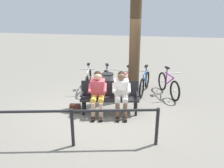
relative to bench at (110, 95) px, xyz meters
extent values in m
plane|color=slate|center=(0.22, 0.12, -0.51)|extent=(40.00, 40.00, 0.00)
cube|color=black|center=(-0.02, 0.08, -0.08)|extent=(1.66, 0.74, 0.05)
cube|color=black|center=(0.02, -0.11, 0.15)|extent=(1.60, 0.45, 0.42)
cube|color=black|center=(-0.76, -0.07, 0.05)|extent=(0.14, 0.40, 0.05)
cube|color=black|center=(0.73, 0.23, 0.05)|extent=(0.14, 0.40, 0.05)
cylinder|color=black|center=(-0.76, 0.11, -0.31)|extent=(0.07, 0.07, 0.40)
cylinder|color=black|center=(0.66, 0.39, -0.31)|extent=(0.07, 0.07, 0.40)
cylinder|color=black|center=(-0.69, -0.23, -0.31)|extent=(0.07, 0.07, 0.40)
cylinder|color=black|center=(0.72, 0.05, -0.31)|extent=(0.07, 0.07, 0.40)
cube|color=white|center=(-0.32, 0.00, 0.20)|extent=(0.43, 0.38, 0.55)
sphere|color=brown|center=(-0.33, 0.02, 0.56)|extent=(0.21, 0.21, 0.21)
sphere|color=black|center=(-0.32, -0.01, 0.59)|extent=(0.20, 0.20, 0.20)
cylinder|color=white|center=(-0.46, 0.17, -0.02)|extent=(0.23, 0.42, 0.15)
cylinder|color=brown|center=(-0.50, 0.37, -0.28)|extent=(0.11, 0.11, 0.45)
cube|color=black|center=(-0.52, 0.47, -0.47)|extent=(0.13, 0.23, 0.07)
cylinder|color=white|center=(-0.54, 0.08, 0.27)|extent=(0.15, 0.32, 0.23)
cylinder|color=white|center=(-0.26, 0.21, -0.02)|extent=(0.23, 0.42, 0.15)
cylinder|color=brown|center=(-0.30, 0.41, -0.28)|extent=(0.11, 0.11, 0.45)
cube|color=black|center=(-0.32, 0.51, -0.47)|extent=(0.13, 0.23, 0.07)
cylinder|color=white|center=(-0.15, 0.15, 0.27)|extent=(0.15, 0.32, 0.23)
cube|color=silver|center=(-0.38, 0.29, 0.26)|extent=(0.22, 0.16, 0.09)
cube|color=#D84C59|center=(0.31, 0.12, 0.20)|extent=(0.43, 0.38, 0.55)
sphere|color=#D8A884|center=(0.30, 0.14, 0.56)|extent=(0.21, 0.21, 0.21)
sphere|color=black|center=(0.31, 0.11, 0.59)|extent=(0.20, 0.20, 0.20)
cylinder|color=gold|center=(0.17, 0.30, -0.02)|extent=(0.23, 0.42, 0.15)
cylinder|color=#D8A884|center=(0.13, 0.50, -0.28)|extent=(0.11, 0.11, 0.45)
cube|color=black|center=(0.11, 0.59, -0.47)|extent=(0.13, 0.23, 0.07)
cylinder|color=#D84C59|center=(0.09, 0.20, 0.27)|extent=(0.15, 0.32, 0.23)
cylinder|color=gold|center=(0.37, 0.34, -0.02)|extent=(0.23, 0.42, 0.15)
cylinder|color=#D8A884|center=(0.33, 0.53, -0.28)|extent=(0.11, 0.11, 0.45)
cube|color=black|center=(0.31, 0.63, -0.47)|extent=(0.13, 0.23, 0.07)
cylinder|color=#D84C59|center=(0.48, 0.28, 0.27)|extent=(0.15, 0.32, 0.23)
cube|color=#3F1E14|center=(0.94, 0.27, -0.39)|extent=(0.32, 0.20, 0.24)
cylinder|color=#4C3823|center=(-0.53, -1.15, 1.30)|extent=(0.34, 0.34, 3.61)
cylinder|color=slate|center=(0.30, -0.99, -0.10)|extent=(0.37, 0.37, 0.80)
cylinder|color=black|center=(0.30, -0.99, 0.31)|extent=(0.39, 0.39, 0.03)
torus|color=black|center=(-1.83, -1.20, -0.18)|extent=(0.31, 0.63, 0.66)
cylinder|color=silver|center=(-1.83, -1.20, -0.18)|extent=(0.07, 0.07, 0.06)
torus|color=black|center=(-1.44, -2.14, -0.18)|extent=(0.31, 0.63, 0.66)
cylinder|color=silver|center=(-1.44, -2.14, -0.18)|extent=(0.07, 0.07, 0.06)
cylinder|color=#8C268C|center=(-1.63, -1.67, 0.20)|extent=(0.28, 0.60, 0.04)
cylinder|color=#8C268C|center=(-1.66, -1.59, 0.00)|extent=(0.26, 0.57, 0.43)
cylinder|color=#8C268C|center=(-1.56, -1.84, 0.12)|extent=(0.04, 0.04, 0.55)
cube|color=black|center=(-1.56, -1.84, 0.40)|extent=(0.17, 0.24, 0.05)
cylinder|color=#B2B2B7|center=(-1.79, -1.29, 0.37)|extent=(0.46, 0.21, 0.03)
torus|color=black|center=(-0.78, -1.24, -0.18)|extent=(0.13, 0.66, 0.66)
cylinder|color=silver|center=(-0.78, -1.24, -0.18)|extent=(0.06, 0.07, 0.06)
torus|color=black|center=(-0.90, -2.25, -0.18)|extent=(0.13, 0.66, 0.66)
cylinder|color=silver|center=(-0.90, -2.25, -0.18)|extent=(0.06, 0.07, 0.06)
cylinder|color=#1E519E|center=(-0.84, -1.74, 0.20)|extent=(0.11, 0.63, 0.04)
cylinder|color=#1E519E|center=(-0.83, -1.66, 0.00)|extent=(0.11, 0.60, 0.43)
cylinder|color=#1E519E|center=(-0.86, -1.92, 0.12)|extent=(0.04, 0.04, 0.55)
cube|color=black|center=(-0.86, -1.92, 0.40)|extent=(0.11, 0.23, 0.05)
cylinder|color=#B2B2B7|center=(-0.80, -1.34, 0.37)|extent=(0.48, 0.08, 0.03)
torus|color=black|center=(-0.17, -1.13, -0.18)|extent=(0.15, 0.66, 0.66)
cylinder|color=silver|center=(-0.17, -1.13, -0.18)|extent=(0.06, 0.07, 0.06)
torus|color=black|center=(-0.31, -2.14, -0.18)|extent=(0.15, 0.66, 0.66)
cylinder|color=silver|center=(-0.31, -2.14, -0.18)|extent=(0.06, 0.07, 0.06)
cylinder|color=#B71414|center=(-0.24, -1.63, 0.20)|extent=(0.13, 0.63, 0.04)
cylinder|color=#B71414|center=(-0.23, -1.55, 0.00)|extent=(0.12, 0.60, 0.43)
cylinder|color=#B71414|center=(-0.27, -1.81, 0.12)|extent=(0.04, 0.04, 0.55)
cube|color=black|center=(-0.27, -1.81, 0.40)|extent=(0.12, 0.23, 0.05)
cylinder|color=#B2B2B7|center=(-0.19, -1.23, 0.37)|extent=(0.48, 0.10, 0.03)
torus|color=black|center=(0.26, -1.20, -0.18)|extent=(0.30, 0.63, 0.66)
cylinder|color=silver|center=(0.26, -1.20, -0.18)|extent=(0.07, 0.07, 0.06)
torus|color=black|center=(0.64, -2.14, -0.18)|extent=(0.30, 0.63, 0.66)
cylinder|color=silver|center=(0.64, -2.14, -0.18)|extent=(0.07, 0.07, 0.06)
cylinder|color=black|center=(0.45, -1.67, 0.20)|extent=(0.27, 0.60, 0.04)
cylinder|color=black|center=(0.42, -1.60, 0.00)|extent=(0.26, 0.57, 0.43)
cylinder|color=black|center=(0.52, -1.84, 0.12)|extent=(0.04, 0.04, 0.55)
cube|color=black|center=(0.52, -1.84, 0.40)|extent=(0.17, 0.24, 0.05)
cylinder|color=#B2B2B7|center=(0.30, -1.29, 0.37)|extent=(0.46, 0.21, 0.03)
torus|color=black|center=(1.04, -1.10, -0.18)|extent=(0.20, 0.66, 0.66)
cylinder|color=silver|center=(1.04, -1.10, -0.18)|extent=(0.06, 0.07, 0.06)
torus|color=black|center=(1.26, -2.09, -0.18)|extent=(0.20, 0.66, 0.66)
cylinder|color=silver|center=(1.26, -2.09, -0.18)|extent=(0.06, 0.07, 0.06)
cylinder|color=silver|center=(1.15, -1.60, 0.20)|extent=(0.17, 0.63, 0.04)
cylinder|color=silver|center=(1.13, -1.52, 0.00)|extent=(0.17, 0.59, 0.43)
cylinder|color=silver|center=(1.19, -1.78, 0.12)|extent=(0.04, 0.04, 0.55)
cube|color=black|center=(1.19, -1.78, 0.40)|extent=(0.13, 0.23, 0.05)
cylinder|color=#B2B2B7|center=(1.06, -1.20, 0.37)|extent=(0.48, 0.13, 0.03)
cylinder|color=black|center=(-1.33, 1.39, -0.08)|extent=(0.07, 0.07, 0.85)
cylinder|color=black|center=(0.38, 1.82, -0.08)|extent=(0.07, 0.07, 0.85)
cylinder|color=black|center=(0.38, 1.82, 0.30)|extent=(3.44, 0.91, 0.06)
camera|label=1|loc=(-1.28, 5.59, 2.23)|focal=35.40mm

